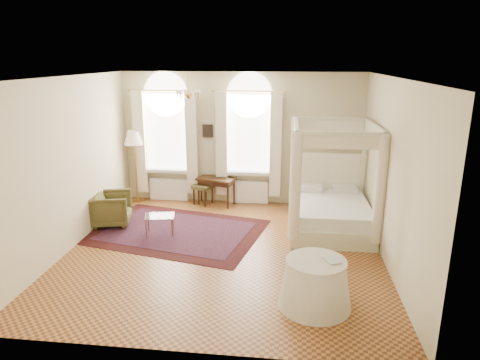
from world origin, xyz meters
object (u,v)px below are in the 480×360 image
object	(u,v)px
nightstand	(349,198)
floor_lamp	(134,141)
armchair	(112,209)
side_table	(315,283)
canopy_bed	(330,207)
coffee_table	(159,217)
stool	(203,188)
writing_desk	(216,182)

from	to	relation	value
nightstand	floor_lamp	distance (m)	5.56
armchair	floor_lamp	world-z (taller)	floor_lamp
nightstand	side_table	size ratio (longest dim) A/B	0.51
canopy_bed	floor_lamp	distance (m)	5.13
canopy_bed	coffee_table	world-z (taller)	canopy_bed
floor_lamp	side_table	size ratio (longest dim) A/B	1.69
stool	floor_lamp	world-z (taller)	floor_lamp
floor_lamp	side_table	bearing A→B (deg)	-45.51
canopy_bed	side_table	bearing A→B (deg)	-98.95
writing_desk	stool	xyz separation A→B (m)	(-0.34, -0.00, -0.17)
floor_lamp	side_table	xyz separation A→B (m)	(4.34, -4.42, -1.22)
nightstand	stool	xyz separation A→B (m)	(-3.65, -0.00, 0.15)
canopy_bed	nightstand	distance (m)	1.56
nightstand	floor_lamp	world-z (taller)	floor_lamp
floor_lamp	writing_desk	bearing A→B (deg)	0.00
nightstand	writing_desk	world-z (taller)	writing_desk
writing_desk	side_table	world-z (taller)	side_table
armchair	canopy_bed	bearing A→B (deg)	-100.56
writing_desk	armchair	xyz separation A→B (m)	(-2.09, -1.63, -0.23)
writing_desk	armchair	world-z (taller)	armchair
nightstand	coffee_table	distance (m)	4.65
armchair	writing_desk	bearing A→B (deg)	-65.12
side_table	floor_lamp	bearing A→B (deg)	134.49
writing_desk	floor_lamp	size ratio (longest dim) A/B	0.56
nightstand	side_table	bearing A→B (deg)	-103.42
side_table	armchair	bearing A→B (deg)	147.22
stool	side_table	world-z (taller)	side_table
writing_desk	stool	size ratio (longest dim) A/B	1.77
canopy_bed	nightstand	world-z (taller)	canopy_bed
nightstand	canopy_bed	bearing A→B (deg)	-112.28
stool	coffee_table	world-z (taller)	stool
floor_lamp	nightstand	bearing A→B (deg)	0.00
side_table	coffee_table	bearing A→B (deg)	142.62
canopy_bed	nightstand	size ratio (longest dim) A/B	4.14
canopy_bed	floor_lamp	world-z (taller)	canopy_bed
nightstand	coffee_table	size ratio (longest dim) A/B	0.83
writing_desk	stool	world-z (taller)	writing_desk
coffee_table	floor_lamp	size ratio (longest dim) A/B	0.37
writing_desk	floor_lamp	bearing A→B (deg)	180.00
canopy_bed	side_table	world-z (taller)	canopy_bed
coffee_table	floor_lamp	xyz separation A→B (m)	(-1.22, 2.04, 1.22)
nightstand	coffee_table	xyz separation A→B (m)	(-4.18, -2.04, 0.09)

